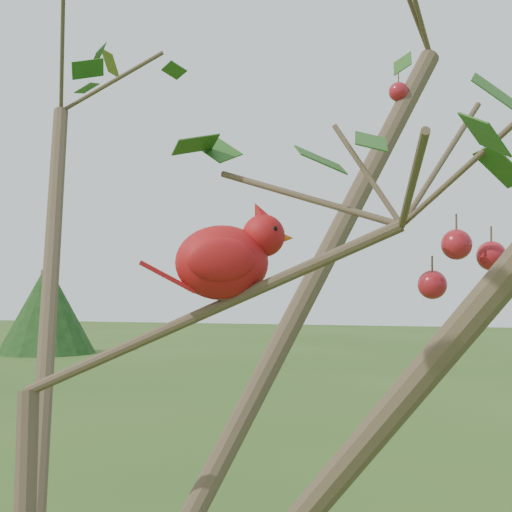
# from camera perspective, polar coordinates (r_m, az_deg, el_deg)

# --- Properties ---
(crabapple_tree) EXTENTS (2.35, 2.05, 2.95)m
(crabapple_tree) POSITION_cam_1_polar(r_m,az_deg,el_deg) (1.17, -16.34, -1.97)
(crabapple_tree) COLOR #443325
(crabapple_tree) RESTS_ON ground
(cardinal) EXTENTS (0.22, 0.15, 0.16)m
(cardinal) POSITION_cam_1_polar(r_m,az_deg,el_deg) (1.14, -2.10, -0.20)
(cardinal) COLOR red
(cardinal) RESTS_ON ground
(distant_trees) EXTENTS (43.80, 12.57, 3.05)m
(distant_trees) POSITION_cam_1_polar(r_m,az_deg,el_deg) (23.94, 7.31, -3.72)
(distant_trees) COLOR #443325
(distant_trees) RESTS_ON ground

